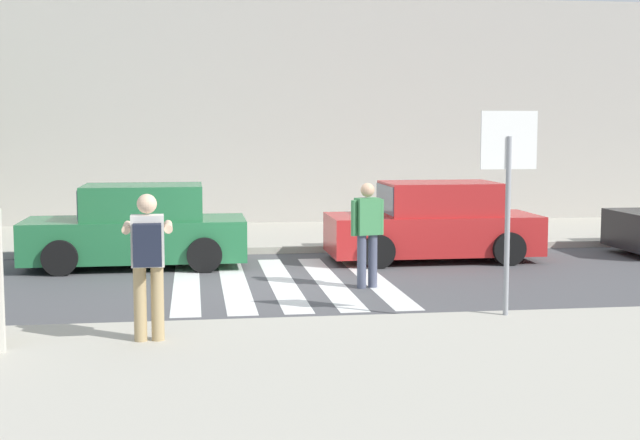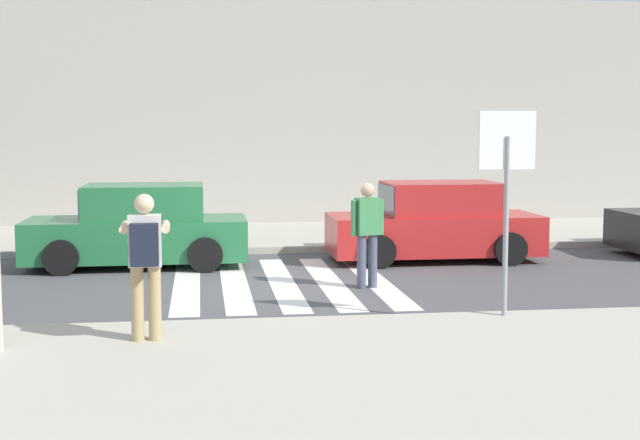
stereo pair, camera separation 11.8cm
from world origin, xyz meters
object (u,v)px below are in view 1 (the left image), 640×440
object	(u,v)px
parked_car_green	(138,228)
parked_car_red	(434,224)
stop_sign	(508,167)
pedestrian_crossing	(367,229)
photographer_with_backpack	(148,254)

from	to	relation	value
parked_car_green	parked_car_red	distance (m)	5.75
parked_car_red	stop_sign	bearing A→B (deg)	-96.05
stop_sign	pedestrian_crossing	world-z (taller)	stop_sign
stop_sign	photographer_with_backpack	size ratio (longest dim) A/B	1.57
stop_sign	parked_car_green	distance (m)	7.84
stop_sign	pedestrian_crossing	size ratio (longest dim) A/B	1.57
parked_car_red	photographer_with_backpack	bearing A→B (deg)	-128.55
pedestrian_crossing	parked_car_green	distance (m)	4.76
photographer_with_backpack	pedestrian_crossing	size ratio (longest dim) A/B	1.00
stop_sign	photographer_with_backpack	xyz separation A→B (m)	(-4.63, -0.81, -0.94)
pedestrian_crossing	stop_sign	bearing A→B (deg)	-66.49
photographer_with_backpack	stop_sign	bearing A→B (deg)	9.96
stop_sign	parked_car_red	bearing A→B (deg)	83.95
pedestrian_crossing	parked_car_red	distance (m)	3.39
pedestrian_crossing	parked_car_red	world-z (taller)	pedestrian_crossing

